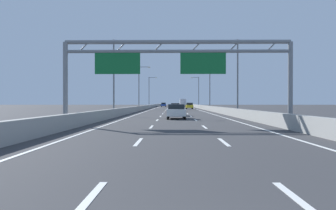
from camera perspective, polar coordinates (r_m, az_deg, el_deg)
ground_plane at (r=102.36m, az=0.96°, el=-0.48°), size 260.00×260.00×0.00m
lane_dash_left_0 at (r=6.25m, az=-13.10°, el=-15.13°), size 0.16×3.00×0.01m
lane_dash_left_1 at (r=15.01m, az=-4.80°, el=-5.97°), size 0.16×3.00×0.01m
lane_dash_left_2 at (r=23.95m, az=-2.71°, el=-3.56°), size 0.16×3.00×0.01m
lane_dash_left_3 at (r=32.92m, az=-1.76°, el=-2.46°), size 0.16×3.00×0.01m
lane_dash_left_4 at (r=41.91m, az=-1.22°, el=-1.84°), size 0.16×3.00×0.01m
lane_dash_left_5 at (r=50.90m, az=-0.87°, el=-1.43°), size 0.16×3.00×0.01m
lane_dash_left_6 at (r=59.89m, az=-0.62°, el=-1.15°), size 0.16×3.00×0.01m
lane_dash_left_7 at (r=68.88m, az=-0.44°, el=-0.94°), size 0.16×3.00×0.01m
lane_dash_left_8 at (r=77.88m, az=-0.30°, el=-0.78°), size 0.16×3.00×0.01m
lane_dash_left_9 at (r=86.88m, az=-0.19°, el=-0.65°), size 0.16×3.00×0.01m
lane_dash_left_10 at (r=95.87m, az=-0.10°, el=-0.54°), size 0.16×3.00×0.01m
lane_dash_left_11 at (r=104.87m, az=-0.03°, el=-0.46°), size 0.16×3.00×0.01m
lane_dash_left_12 at (r=113.87m, az=0.04°, el=-0.39°), size 0.16×3.00×0.01m
lane_dash_left_13 at (r=122.87m, az=0.09°, el=-0.32°), size 0.16×3.00×0.01m
lane_dash_left_14 at (r=131.87m, az=0.13°, el=-0.27°), size 0.16×3.00×0.01m
lane_dash_left_15 at (r=140.87m, az=0.18°, el=-0.22°), size 0.16×3.00×0.01m
lane_dash_left_16 at (r=149.86m, az=0.21°, el=-0.18°), size 0.16×3.00×0.01m
lane_dash_left_17 at (r=158.86m, az=0.24°, el=-0.15°), size 0.16×3.00×0.01m
lane_dash_right_0 at (r=6.45m, az=20.94°, el=-14.65°), size 0.16×3.00×0.01m
lane_dash_right_1 at (r=15.10m, az=9.01°, el=-5.93°), size 0.16×3.00×0.01m
lane_dash_right_2 at (r=24.00m, az=5.92°, el=-3.55°), size 0.16×3.00×0.01m
lane_dash_right_3 at (r=32.96m, az=4.51°, el=-2.46°), size 0.16×3.00×0.01m
lane_dash_right_4 at (r=41.94m, az=3.71°, el=-1.84°), size 0.16×3.00×0.01m
lane_dash_right_5 at (r=50.92m, az=3.19°, el=-1.43°), size 0.16×3.00×0.01m
lane_dash_right_6 at (r=59.91m, az=2.82°, el=-1.15°), size 0.16×3.00×0.01m
lane_dash_right_7 at (r=68.90m, az=2.55°, el=-0.94°), size 0.16×3.00×0.01m
lane_dash_right_8 at (r=77.90m, az=2.35°, el=-0.78°), size 0.16×3.00×0.01m
lane_dash_right_9 at (r=86.89m, az=2.18°, el=-0.65°), size 0.16×3.00×0.01m
lane_dash_right_10 at (r=95.89m, az=2.05°, el=-0.54°), size 0.16×3.00×0.01m
lane_dash_right_11 at (r=104.88m, az=1.94°, el=-0.46°), size 0.16×3.00×0.01m
lane_dash_right_12 at (r=113.88m, az=1.85°, el=-0.39°), size 0.16×3.00×0.01m
lane_dash_right_13 at (r=122.88m, az=1.77°, el=-0.32°), size 0.16×3.00×0.01m
lane_dash_right_14 at (r=131.88m, az=1.70°, el=-0.27°), size 0.16×3.00×0.01m
lane_dash_right_15 at (r=140.88m, az=1.64°, el=-0.22°), size 0.16×3.00×0.01m
lane_dash_right_16 at (r=149.87m, az=1.59°, el=-0.18°), size 0.16×3.00×0.01m
lane_dash_right_17 at (r=158.87m, az=1.54°, el=-0.15°), size 0.16×3.00×0.01m
edge_line_left at (r=90.50m, az=-2.34°, el=-0.60°), size 0.16×176.00×0.01m
edge_line_right at (r=90.54m, az=4.31°, el=-0.60°), size 0.16×176.00×0.01m
barrier_left at (r=112.55m, az=-2.57°, el=-0.16°), size 0.45×220.00×0.95m
barrier_right at (r=112.59m, az=4.46°, el=-0.16°), size 0.45×220.00×0.95m
sign_gantry at (r=26.58m, az=0.90°, el=7.28°), size 17.22×0.36×6.36m
streetlamp_left_mid at (r=44.53m, az=-8.47°, el=5.24°), size 2.58×0.28×9.50m
streetlamp_right_mid at (r=44.64m, az=10.89°, el=5.22°), size 2.58×0.28×9.50m
streetlamp_left_far at (r=76.90m, az=-4.55°, el=3.23°), size 2.58×0.28×9.50m
streetlamp_right_far at (r=76.97m, az=6.60°, el=3.22°), size 2.58×0.28×9.50m
streetlamp_left_distant at (r=109.45m, az=-2.97°, el=2.40°), size 2.58×0.28×9.50m
streetlamp_right_distant at (r=109.50m, az=4.86°, el=2.40°), size 2.58×0.28×9.50m
blue_car at (r=127.14m, az=-0.73°, el=0.05°), size 1.76×4.40×1.53m
yellow_car at (r=87.19m, az=3.48°, el=-0.13°), size 1.71×4.66×1.56m
white_car at (r=35.78m, az=1.33°, el=-1.02°), size 1.84×4.69×1.48m
orange_car at (r=67.70m, az=1.19°, el=-0.32°), size 1.86×4.53×1.50m
silver_car at (r=43.84m, az=1.07°, el=-0.79°), size 1.81×4.16×1.39m
box_truck at (r=139.11m, az=2.42°, el=0.44°), size 2.32×8.13×2.95m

